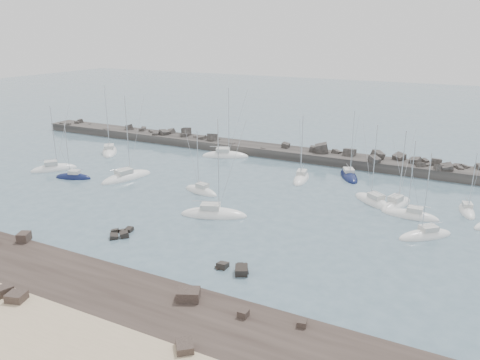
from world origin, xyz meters
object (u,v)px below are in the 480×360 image
(sailboat_1, at_px, (110,152))
(sailboat_9, at_px, (412,216))
(sailboat_4, at_px, (225,156))
(sailboat_13, at_px, (467,211))
(sailboat_2, at_px, (73,177))
(sailboat_0, at_px, (54,169))
(sailboat_5, at_px, (201,191))
(sailboat_3, at_px, (127,178))
(sailboat_14, at_px, (374,202))
(sailboat_7, at_px, (214,215))
(sailboat_8, at_px, (349,176))
(sailboat_10, at_px, (396,205))
(sailboat_11, at_px, (425,236))
(sailboat_6, at_px, (301,179))

(sailboat_1, xyz_separation_m, sailboat_9, (64.58, -8.65, -0.01))
(sailboat_4, xyz_separation_m, sailboat_13, (47.20, -11.38, -0.02))
(sailboat_2, relative_size, sailboat_4, 0.69)
(sailboat_0, height_order, sailboat_5, sailboat_0)
(sailboat_3, height_order, sailboat_14, sailboat_3)
(sailboat_2, relative_size, sailboat_7, 0.70)
(sailboat_0, bearing_deg, sailboat_9, 5.85)
(sailboat_8, xyz_separation_m, sailboat_9, (13.02, -14.88, 0.01))
(sailboat_1, xyz_separation_m, sailboat_4, (24.44, 8.36, 0.00))
(sailboat_1, bearing_deg, sailboat_14, -5.25)
(sailboat_4, xyz_separation_m, sailboat_10, (37.40, -13.49, 0.00))
(sailboat_3, distance_m, sailboat_5, 16.00)
(sailboat_2, relative_size, sailboat_11, 0.89)
(sailboat_2, height_order, sailboat_14, sailboat_14)
(sailboat_8, height_order, sailboat_13, sailboat_8)
(sailboat_8, relative_size, sailboat_9, 1.09)
(sailboat_6, height_order, sailboat_14, sailboat_14)
(sailboat_0, bearing_deg, sailboat_6, 19.74)
(sailboat_4, relative_size, sailboat_13, 1.55)
(sailboat_4, bearing_deg, sailboat_6, -21.09)
(sailboat_13, bearing_deg, sailboat_1, 177.59)
(sailboat_5, bearing_deg, sailboat_0, -176.56)
(sailboat_14, bearing_deg, sailboat_5, -163.33)
(sailboat_4, relative_size, sailboat_7, 1.02)
(sailboat_2, distance_m, sailboat_7, 32.09)
(sailboat_1, distance_m, sailboat_11, 68.78)
(sailboat_0, bearing_deg, sailboat_2, -15.99)
(sailboat_8, xyz_separation_m, sailboat_10, (10.28, -11.36, 0.03))
(sailboat_5, distance_m, sailboat_9, 33.11)
(sailboat_1, height_order, sailboat_11, sailboat_1)
(sailboat_6, xyz_separation_m, sailboat_8, (7.25, 5.53, -0.02))
(sailboat_9, distance_m, sailboat_10, 4.46)
(sailboat_9, height_order, sailboat_13, sailboat_9)
(sailboat_2, bearing_deg, sailboat_13, 12.51)
(sailboat_2, height_order, sailboat_7, sailboat_7)
(sailboat_7, distance_m, sailboat_8, 30.32)
(sailboat_1, xyz_separation_m, sailboat_6, (44.31, 0.70, -0.00))
(sailboat_2, xyz_separation_m, sailboat_4, (17.45, 25.72, 0.01))
(sailboat_2, bearing_deg, sailboat_9, 8.60)
(sailboat_1, relative_size, sailboat_2, 1.44)
(sailboat_0, height_order, sailboat_8, sailboat_0)
(sailboat_2, relative_size, sailboat_8, 0.82)
(sailboat_8, distance_m, sailboat_14, 13.52)
(sailboat_1, relative_size, sailboat_5, 1.38)
(sailboat_13, height_order, sailboat_14, sailboat_14)
(sailboat_6, relative_size, sailboat_7, 0.83)
(sailboat_2, xyz_separation_m, sailboat_7, (31.85, -3.93, 0.01))
(sailboat_2, height_order, sailboat_5, sailboat_5)
(sailboat_0, relative_size, sailboat_4, 0.86)
(sailboat_13, bearing_deg, sailboat_11, -110.67)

